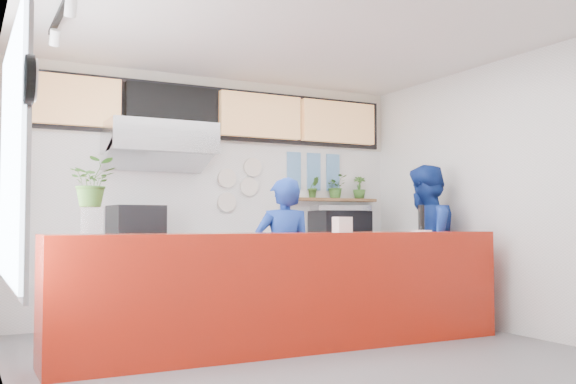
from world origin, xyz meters
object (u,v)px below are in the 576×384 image
object	(u,v)px
staff_center	(284,258)
pepper_mill	(421,218)
service_counter	(293,291)
espresso_machine	(340,228)
panini_oven	(136,227)
staff_right	(425,245)

from	to	relation	value
staff_center	pepper_mill	distance (m)	1.51
service_counter	pepper_mill	world-z (taller)	pepper_mill
espresso_machine	pepper_mill	xyz separation A→B (m)	(-0.11, -1.81, 0.12)
panini_oven	staff_right	xyz separation A→B (m)	(3.11, -1.21, -0.21)
staff_right	espresso_machine	bearing A→B (deg)	-104.94
panini_oven	service_counter	bearing A→B (deg)	-63.05
panini_oven	pepper_mill	distance (m)	3.15
espresso_machine	staff_center	size ratio (longest dim) A/B	0.42
service_counter	espresso_machine	distance (m)	2.50
service_counter	espresso_machine	size ratio (longest dim) A/B	6.48
panini_oven	staff_right	bearing A→B (deg)	-24.51
espresso_machine	panini_oven	bearing A→B (deg)	-179.40
espresso_machine	pepper_mill	size ratio (longest dim) A/B	2.62
service_counter	panini_oven	distance (m)	2.17
service_counter	staff_center	distance (m)	0.62
espresso_machine	staff_center	bearing A→B (deg)	-138.50
staff_center	staff_right	size ratio (longest dim) A/B	0.88
panini_oven	staff_right	distance (m)	3.35
panini_oven	espresso_machine	distance (m)	2.69
panini_oven	espresso_machine	world-z (taller)	panini_oven
pepper_mill	espresso_machine	bearing A→B (deg)	86.42
staff_right	pepper_mill	distance (m)	0.87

